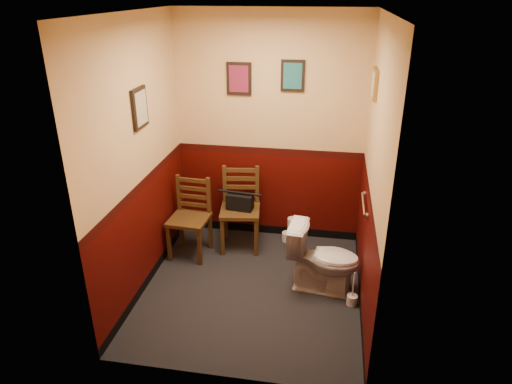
% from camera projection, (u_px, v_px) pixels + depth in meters
% --- Properties ---
extents(floor, '(2.20, 2.40, 0.00)m').
position_uv_depth(floor, '(252.00, 289.00, 4.77)').
color(floor, black).
rests_on(floor, ground).
extents(ceiling, '(2.20, 2.40, 0.00)m').
position_uv_depth(ceiling, '(251.00, 12.00, 3.67)').
color(ceiling, silver).
rests_on(ceiling, ground).
extents(wall_back, '(2.20, 0.00, 2.70)m').
position_uv_depth(wall_back, '(270.00, 132.00, 5.30)').
color(wall_back, '#3A0603').
rests_on(wall_back, ground).
extents(wall_front, '(2.20, 0.00, 2.70)m').
position_uv_depth(wall_front, '(221.00, 231.00, 3.14)').
color(wall_front, '#3A0603').
rests_on(wall_front, ground).
extents(wall_left, '(0.00, 2.40, 2.70)m').
position_uv_depth(wall_left, '(139.00, 162.00, 4.39)').
color(wall_left, '#3A0603').
rests_on(wall_left, ground).
extents(wall_right, '(0.00, 2.40, 2.70)m').
position_uv_depth(wall_right, '(373.00, 176.00, 4.05)').
color(wall_right, '#3A0603').
rests_on(wall_right, ground).
extents(grab_bar, '(0.05, 0.56, 0.06)m').
position_uv_depth(grab_bar, '(364.00, 204.00, 4.45)').
color(grab_bar, silver).
rests_on(grab_bar, wall_right).
extents(framed_print_back_a, '(0.28, 0.04, 0.36)m').
position_uv_depth(framed_print_back_a, '(239.00, 79.00, 5.09)').
color(framed_print_back_a, black).
rests_on(framed_print_back_a, wall_back).
extents(framed_print_back_b, '(0.26, 0.04, 0.34)m').
position_uv_depth(framed_print_back_b, '(293.00, 76.00, 4.98)').
color(framed_print_back_b, black).
rests_on(framed_print_back_b, wall_back).
extents(framed_print_left, '(0.04, 0.30, 0.38)m').
position_uv_depth(framed_print_left, '(140.00, 108.00, 4.27)').
color(framed_print_left, black).
rests_on(framed_print_left, wall_left).
extents(framed_print_right, '(0.04, 0.34, 0.28)m').
position_uv_depth(framed_print_right, '(375.00, 84.00, 4.31)').
color(framed_print_right, olive).
rests_on(framed_print_right, wall_right).
extents(toilet, '(0.77, 0.49, 0.72)m').
position_uv_depth(toilet, '(324.00, 259.00, 4.63)').
color(toilet, white).
rests_on(toilet, floor).
extents(toilet_brush, '(0.11, 0.11, 0.38)m').
position_uv_depth(toilet_brush, '(352.00, 299.00, 4.51)').
color(toilet_brush, silver).
rests_on(toilet_brush, floor).
extents(chair_left, '(0.46, 0.46, 0.92)m').
position_uv_depth(chair_left, '(190.00, 218.00, 5.24)').
color(chair_left, '#4B3116').
rests_on(chair_left, floor).
extents(chair_right, '(0.51, 0.51, 0.97)m').
position_uv_depth(chair_right, '(240.00, 209.00, 5.39)').
color(chair_right, '#4B3116').
rests_on(chair_right, floor).
extents(handbag, '(0.32, 0.18, 0.22)m').
position_uv_depth(handbag, '(240.00, 202.00, 5.30)').
color(handbag, black).
rests_on(handbag, chair_right).
extents(tp_stack, '(0.26, 0.16, 0.33)m').
position_uv_depth(tp_stack, '(292.00, 232.00, 5.60)').
color(tp_stack, silver).
rests_on(tp_stack, floor).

